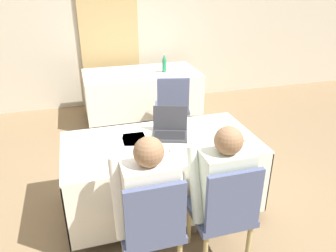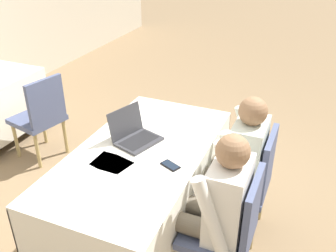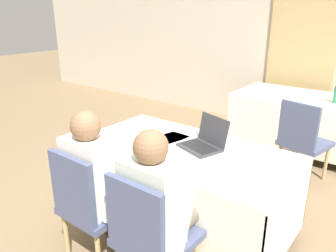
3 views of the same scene
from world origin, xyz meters
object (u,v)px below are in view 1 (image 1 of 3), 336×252
Objects in this scene: chair_near_left at (152,225)px; chair_far_spare at (172,105)px; person_white_shirt at (220,184)px; person_checkered_shirt at (148,197)px; laptop at (170,131)px; water_bottle at (164,64)px; chair_near_right at (224,210)px; cell_phone at (158,158)px.

chair_far_spare is (0.80, 2.14, 0.00)m from chair_near_left.
person_white_shirt is at bearing -169.38° from chair_near_left.
chair_far_spare is 0.78× the size of person_checkered_shirt.
person_white_shirt is (0.16, -0.75, -0.12)m from laptop.
water_bottle is 0.87m from chair_far_spare.
laptop is at bearing 84.49° from chair_far_spare.
person_checkered_shirt is at bearing 0.00° from person_white_shirt.
person_white_shirt is at bearing -90.00° from chair_near_right.
chair_near_left is at bearing 10.62° from person_white_shirt.
chair_near_right is 1.00× the size of chair_far_spare.
person_checkered_shirt is 0.55m from person_white_shirt.
person_checkered_shirt is (-0.80, -2.04, 0.16)m from chair_far_spare.
chair_near_right is 2.16m from chair_far_spare.
laptop is 0.34× the size of person_checkered_shirt.
chair_near_left is 0.78× the size of person_white_shirt.
person_white_shirt is (0.00, 0.10, 0.16)m from chair_near_right.
person_checkered_shirt is at bearing -90.00° from chair_near_left.
person_white_shirt is (0.37, -0.37, -0.07)m from cell_phone.
cell_phone is 2.56m from water_bottle.
cell_phone is at bearing -110.35° from chair_near_left.
laptop is 1.40× the size of water_bottle.
cell_phone is at bearing -115.30° from person_checkered_shirt.
chair_near_right is (0.55, 0.00, 0.00)m from chair_near_left.
cell_phone is 1.79m from chair_far_spare.
cell_phone is at bearing -52.12° from chair_near_right.
water_bottle is at bearing -85.62° from chair_far_spare.
person_white_shirt is at bearing -59.31° from laptop.
chair_far_spare is at bearing -97.11° from person_white_shirt.
person_checkered_shirt is at bearing -91.22° from cell_phone.
water_bottle reaches higher than chair_near_left.
laptop is 0.43× the size of chair_far_spare.
chair_far_spare is (0.42, 1.28, -0.28)m from laptop.
laptop is 0.34× the size of person_white_shirt.
chair_near_left reaches higher than cell_phone.
laptop reaches higher than chair_near_right.
chair_near_left and chair_near_right have the same top height.
person_white_shirt is (-0.25, -2.04, 0.16)m from chair_far_spare.
chair_near_right is (0.37, -0.48, -0.23)m from cell_phone.
chair_near_left is 2.29m from chair_far_spare.
chair_near_left is at bearing 0.00° from chair_near_right.
person_white_shirt reaches higher than water_bottle.
cell_phone is 0.17× the size of chair_far_spare.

